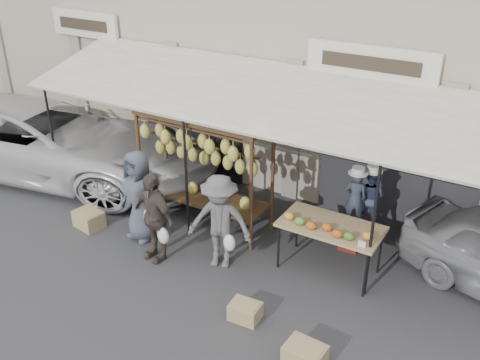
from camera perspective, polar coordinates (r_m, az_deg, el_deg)
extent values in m
plane|color=#2D2D30|center=(9.14, -4.58, -10.74)|extent=(90.00, 90.00, 0.00)
cube|color=#9F998A|center=(13.22, 12.02, 17.32)|extent=(24.00, 6.00, 7.00)
cube|color=#232328|center=(10.45, 16.40, 1.32)|extent=(3.00, 0.10, 2.50)
cube|color=black|center=(12.30, -5.06, 6.22)|extent=(2.60, 0.10, 2.50)
cube|color=silver|center=(9.94, 13.80, 12.05)|extent=(2.40, 0.10, 0.60)
cube|color=silver|center=(13.69, -16.22, 15.69)|extent=(2.00, 0.10, 0.60)
cube|color=silver|center=(9.67, 2.81, 8.97)|extent=(10.00, 2.34, 0.63)
cylinder|color=black|center=(12.08, -19.29, 3.86)|extent=(0.05, 0.05, 2.30)
cylinder|color=black|center=(9.82, -5.74, 0.00)|extent=(0.05, 0.05, 2.30)
cylinder|color=black|center=(8.45, 13.89, -5.52)|extent=(0.05, 0.05, 2.30)
cylinder|color=#4B351E|center=(10.64, -10.57, 1.55)|extent=(0.07, 0.07, 2.20)
cylinder|color=#4B351E|center=(9.31, 1.19, -1.80)|extent=(0.07, 0.07, 2.20)
cylinder|color=#4B351E|center=(11.19, -7.92, 3.06)|extent=(0.07, 0.07, 2.20)
cylinder|color=#4B351E|center=(9.93, 3.49, 0.10)|extent=(0.07, 0.07, 2.20)
cube|color=#4B351E|center=(9.78, -3.97, 6.66)|extent=(2.60, 0.90, 0.07)
cylinder|color=#4B351E|center=(9.55, -5.14, 5.36)|extent=(2.50, 0.05, 0.05)
cylinder|color=#4B351E|center=(10.09, -2.82, 6.62)|extent=(2.50, 0.05, 0.05)
cylinder|color=#4B351E|center=(9.98, -3.87, 3.70)|extent=(2.50, 0.05, 0.05)
cube|color=#4B351E|center=(10.46, -3.69, -1.85)|extent=(2.50, 0.80, 0.05)
ellipsoid|color=#D9D450|center=(10.29, -10.09, 5.16)|extent=(0.20, 0.18, 0.30)
ellipsoid|color=#D9D450|center=(10.24, -8.51, 5.29)|extent=(0.20, 0.18, 0.30)
ellipsoid|color=#D9D450|center=(10.00, -7.94, 4.56)|extent=(0.20, 0.18, 0.30)
ellipsoid|color=#D9D450|center=(9.96, -6.30, 4.68)|extent=(0.20, 0.18, 0.30)
ellipsoid|color=#D9D450|center=(9.72, -5.67, 4.00)|extent=(0.20, 0.18, 0.30)
ellipsoid|color=#D9D450|center=(9.69, -3.98, 4.18)|extent=(0.20, 0.18, 0.30)
ellipsoid|color=#D9D450|center=(9.45, -3.27, 3.58)|extent=(0.20, 0.18, 0.30)
ellipsoid|color=#D9D450|center=(9.44, -1.53, 3.60)|extent=(0.20, 0.18, 0.30)
ellipsoid|color=#D9D450|center=(9.21, -0.74, 2.82)|extent=(0.20, 0.18, 0.30)
ellipsoid|color=#D9D450|center=(9.20, 1.05, 3.08)|extent=(0.20, 0.18, 0.30)
ellipsoid|color=#D9D450|center=(10.67, -8.49, 3.52)|extent=(0.20, 0.18, 0.30)
ellipsoid|color=#D9D450|center=(10.50, -7.39, 3.48)|extent=(0.20, 0.18, 0.30)
ellipsoid|color=#D9D450|center=(10.36, -6.23, 3.01)|extent=(0.20, 0.18, 0.30)
ellipsoid|color=#D9D450|center=(10.22, -5.05, 2.74)|extent=(0.20, 0.18, 0.30)
ellipsoid|color=#D9D450|center=(10.08, -3.83, 2.40)|extent=(0.20, 0.18, 0.30)
ellipsoid|color=#D9D450|center=(9.92, -2.59, 2.32)|extent=(0.20, 0.18, 0.30)
ellipsoid|color=#D9D450|center=(9.80, -1.30, 1.88)|extent=(0.20, 0.18, 0.30)
ellipsoid|color=#D9D450|center=(9.69, 0.02, 1.43)|extent=(0.20, 0.18, 0.30)
ellipsoid|color=#D9D450|center=(9.56, 1.37, 1.18)|extent=(0.20, 0.18, 0.30)
cube|color=tan|center=(9.02, 9.68, -4.91)|extent=(1.70, 0.90, 0.05)
cylinder|color=black|center=(9.22, 4.13, -7.08)|extent=(0.04, 0.04, 0.85)
cylinder|color=black|center=(8.78, 13.23, -9.80)|extent=(0.04, 0.04, 0.85)
cylinder|color=black|center=(9.79, 6.12, -4.99)|extent=(0.04, 0.04, 0.85)
cylinder|color=black|center=(9.37, 14.71, -7.41)|extent=(0.04, 0.04, 0.85)
ellipsoid|color=orange|center=(9.03, 5.27, -3.84)|extent=(0.18, 0.14, 0.14)
ellipsoid|color=#598C33|center=(8.91, 6.40, -4.36)|extent=(0.18, 0.14, 0.14)
ellipsoid|color=#B25919|center=(8.81, 7.60, -4.84)|extent=(0.18, 0.14, 0.14)
ellipsoid|color=#B25919|center=(8.81, 9.28, -4.97)|extent=(0.18, 0.14, 0.14)
ellipsoid|color=#B25919|center=(8.67, 10.36, -5.65)|extent=(0.18, 0.14, 0.14)
ellipsoid|color=#477226|center=(8.64, 11.55, -5.88)|extent=(0.18, 0.14, 0.14)
ellipsoid|color=orange|center=(8.71, 13.50, -5.80)|extent=(0.18, 0.14, 0.14)
imported|color=#2F3745|center=(9.61, 12.19, -1.97)|extent=(0.45, 0.36, 1.07)
imported|color=navy|center=(9.83, 13.70, -1.77)|extent=(0.54, 0.43, 1.09)
imported|color=#434A57|center=(9.95, -10.64, -1.69)|extent=(0.95, 0.70, 1.77)
imported|color=#4A3E38|center=(9.36, -9.18, -3.91)|extent=(1.03, 0.59, 1.66)
imported|color=#565654|center=(9.04, -2.17, -4.51)|extent=(1.25, 0.93, 1.73)
cube|color=maroon|center=(10.00, 11.76, -5.89)|extent=(0.36, 0.36, 0.50)
cube|color=maroon|center=(10.21, 13.24, -5.52)|extent=(0.36, 0.36, 0.43)
cube|color=tan|center=(8.32, 0.55, -13.83)|extent=(0.48, 0.38, 0.27)
cube|color=tan|center=(7.68, 6.92, -18.10)|extent=(0.56, 0.44, 0.32)
cube|color=tan|center=(10.88, -15.82, -4.03)|extent=(0.61, 0.50, 0.33)
imported|color=silver|center=(13.20, -21.03, 5.83)|extent=(6.29, 3.80, 2.45)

